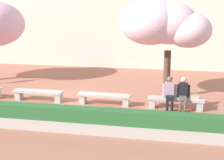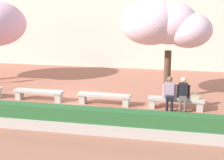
{
  "view_description": "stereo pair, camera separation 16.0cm",
  "coord_description": "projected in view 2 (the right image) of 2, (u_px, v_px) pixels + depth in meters",
  "views": [
    {
      "loc": [
        4.03,
        -11.84,
        3.94
      ],
      "look_at": [
        1.71,
        0.2,
        1.0
      ],
      "focal_mm": 50.0,
      "sensor_mm": 36.0,
      "label": 1
    },
    {
      "loc": [
        4.19,
        -11.81,
        3.94
      ],
      "look_at": [
        1.71,
        0.2,
        1.0
      ],
      "focal_mm": 50.0,
      "sensor_mm": 36.0,
      "label": 2
    }
  ],
  "objects": [
    {
      "name": "ground_plane",
      "position": [
        71.0,
        102.0,
        12.99
      ],
      "size": [
        100.0,
        100.0,
        0.0
      ],
      "primitive_type": "plane",
      "color": "#9E604C"
    },
    {
      "name": "stone_bench_center",
      "position": [
        104.0,
        97.0,
        12.63
      ],
      "size": [
        2.16,
        0.48,
        0.45
      ],
      "color": "#ADA89E",
      "rests_on": "ground"
    },
    {
      "name": "stone_bench_near_east",
      "position": [
        176.0,
        102.0,
        12.07
      ],
      "size": [
        2.16,
        0.48,
        0.45
      ],
      "color": "#ADA89E",
      "rests_on": "ground"
    },
    {
      "name": "person_seated_right",
      "position": [
        183.0,
        93.0,
        11.88
      ],
      "size": [
        0.51,
        0.68,
        1.29
      ],
      "color": "black",
      "rests_on": "ground"
    },
    {
      "name": "person_seated_left",
      "position": [
        169.0,
        92.0,
        11.98
      ],
      "size": [
        0.51,
        0.7,
        1.29
      ],
      "color": "black",
      "rests_on": "ground"
    },
    {
      "name": "planter_hedge_foreground",
      "position": [
        42.0,
        117.0,
        10.17
      ],
      "size": [
        14.8,
        0.5,
        0.8
      ],
      "color": "#ADA89E",
      "rests_on": "ground"
    },
    {
      "name": "handbag",
      "position": [
        195.0,
        96.0,
        11.9
      ],
      "size": [
        0.3,
        0.15,
        0.34
      ],
      "color": "tan",
      "rests_on": "stone_bench_near_east"
    },
    {
      "name": "stone_bench_near_west",
      "position": [
        39.0,
        93.0,
        13.19
      ],
      "size": [
        2.16,
        0.48,
        0.45
      ],
      "color": "#ADA89E",
      "rests_on": "ground"
    },
    {
      "name": "cherry_tree_main",
      "position": [
        164.0,
        24.0,
        12.81
      ],
      "size": [
        3.77,
        2.69,
        4.23
      ],
      "color": "#513828",
      "rests_on": "ground"
    }
  ]
}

